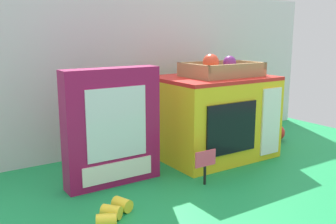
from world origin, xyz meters
TOP-DOWN VIEW (x-y plane):
  - ground_plane at (0.00, 0.00)m, footprint 1.70×1.70m
  - display_back_panel at (0.00, 0.26)m, footprint 1.61×0.03m
  - toy_microwave at (0.14, 0.02)m, footprint 0.38×0.29m
  - food_groups_crate at (0.16, 0.01)m, footprint 0.25×0.17m
  - cookie_set_box at (-0.26, -0.02)m, footprint 0.28×0.06m
  - price_sign at (-0.05, -0.17)m, footprint 0.07×0.01m
  - loose_toy_banana at (-0.36, -0.22)m, footprint 0.12×0.11m
  - loose_toy_apple at (0.47, 0.02)m, footprint 0.07×0.07m

SIDE VIEW (x-z plane):
  - ground_plane at x=0.00m, z-range 0.00..0.00m
  - loose_toy_banana at x=-0.36m, z-range 0.00..0.03m
  - loose_toy_apple at x=0.47m, z-range 0.00..0.07m
  - price_sign at x=-0.05m, z-range 0.02..0.12m
  - toy_microwave at x=0.14m, z-range 0.00..0.28m
  - cookie_set_box at x=-0.26m, z-range 0.00..0.33m
  - display_back_panel at x=0.00m, z-range 0.00..0.56m
  - food_groups_crate at x=0.16m, z-range 0.26..0.34m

